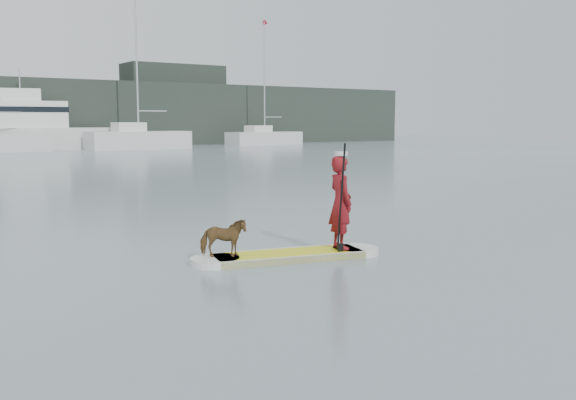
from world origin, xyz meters
TOP-DOWN VIEW (x-y plane):
  - ground at (0.00, 0.00)m, footprint 140.00×140.00m
  - paddleboard at (-3.68, 1.42)m, footprint 3.22×1.41m
  - paddler at (-2.75, 1.19)m, footprint 0.50×0.65m
  - white_cap at (-2.75, 1.19)m, footprint 0.22×0.22m
  - dog at (-4.76, 1.69)m, footprint 0.81×0.65m
  - paddle at (-2.92, 0.97)m, footprint 0.11×0.30m
  - sailboat_e at (10.17, 44.00)m, footprint 8.51×2.94m
  - sailboat_f at (23.95, 46.22)m, footprint 8.25×3.40m
  - motor_yacht_a at (3.13, 48.22)m, footprint 11.28×5.21m
  - shore_building_east at (18.00, 54.00)m, footprint 10.00×4.00m

SIDE VIEW (x-z plane):
  - ground at x=0.00m, z-range 0.00..0.00m
  - paddleboard at x=-3.68m, z-range 0.00..0.12m
  - dog at x=-4.76m, z-range 0.12..0.75m
  - paddle at x=-2.92m, z-range -0.20..1.80m
  - sailboat_f at x=23.95m, z-range -5.19..6.80m
  - sailboat_e at x=10.17m, z-range -5.25..7.00m
  - paddler at x=-2.75m, z-range 0.12..1.71m
  - white_cap at x=-2.75m, z-range 1.71..1.78m
  - motor_yacht_a at x=3.13m, z-range -1.43..5.09m
  - shore_building_east at x=18.00m, z-range 0.00..8.00m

